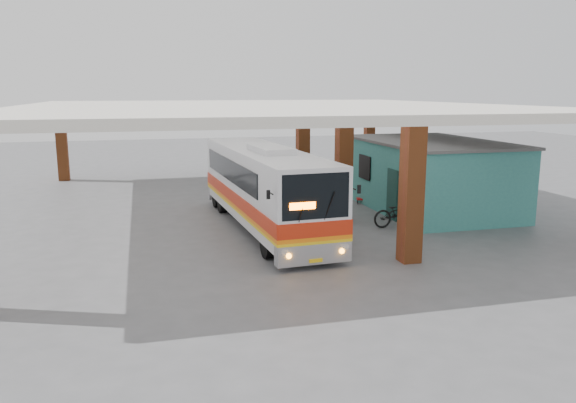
# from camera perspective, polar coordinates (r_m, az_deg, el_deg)

# --- Properties ---
(ground) EXTENTS (90.00, 90.00, 0.00)m
(ground) POSITION_cam_1_polar(r_m,az_deg,el_deg) (19.80, 0.39, -4.24)
(ground) COLOR #515154
(ground) RESTS_ON ground
(brick_columns) EXTENTS (20.10, 21.60, 4.35)m
(brick_columns) POSITION_cam_1_polar(r_m,az_deg,el_deg) (24.48, 0.58, 3.94)
(brick_columns) COLOR #974A21
(brick_columns) RESTS_ON ground
(canopy_roof) EXTENTS (21.00, 23.00, 0.30)m
(canopy_roof) POSITION_cam_1_polar(r_m,az_deg,el_deg) (25.53, -2.34, 9.47)
(canopy_roof) COLOR silver
(canopy_roof) RESTS_ON brick_columns
(shop_building) EXTENTS (5.20, 8.20, 3.11)m
(shop_building) POSITION_cam_1_polar(r_m,az_deg,el_deg) (25.92, 14.24, 2.64)
(shop_building) COLOR teal
(shop_building) RESTS_ON ground
(coach_bus) EXTENTS (3.05, 11.40, 3.29)m
(coach_bus) POSITION_cam_1_polar(r_m,az_deg,el_deg) (21.60, -2.44, 1.50)
(coach_bus) COLOR silver
(coach_bus) RESTS_ON ground
(motorcycle) EXTENTS (2.17, 0.85, 1.13)m
(motorcycle) POSITION_cam_1_polar(r_m,az_deg,el_deg) (22.45, 11.19, -1.12)
(motorcycle) COLOR black
(motorcycle) RESTS_ON ground
(pedestrian) EXTENTS (0.66, 0.49, 1.67)m
(pedestrian) POSITION_cam_1_polar(r_m,az_deg,el_deg) (18.91, 3.70, -2.40)
(pedestrian) COLOR red
(pedestrian) RESTS_ON ground
(red_chair) EXTENTS (0.51, 0.51, 0.79)m
(red_chair) POSITION_cam_1_polar(r_m,az_deg,el_deg) (26.77, 7.65, 0.55)
(red_chair) COLOR red
(red_chair) RESTS_ON ground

